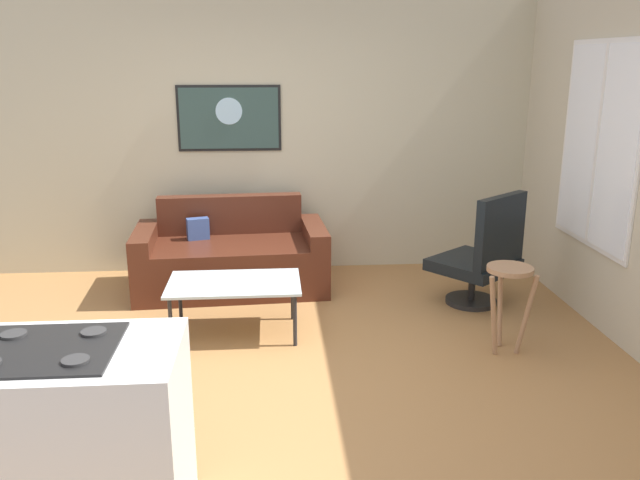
{
  "coord_description": "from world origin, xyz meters",
  "views": [
    {
      "loc": [
        0.03,
        -3.99,
        2.07
      ],
      "look_at": [
        0.41,
        0.9,
        0.7
      ],
      "focal_mm": 36.48,
      "sensor_mm": 36.0,
      "label": 1
    }
  ],
  "objects_px": {
    "couch": "(231,259)",
    "wall_painting": "(229,118)",
    "bar_stool": "(509,286)",
    "armchair": "(483,256)",
    "coffee_table": "(234,286)"
  },
  "relations": [
    {
      "from": "couch",
      "to": "coffee_table",
      "type": "height_order",
      "value": "couch"
    },
    {
      "from": "couch",
      "to": "wall_painting",
      "type": "relative_size",
      "value": 1.79
    },
    {
      "from": "couch",
      "to": "armchair",
      "type": "distance_m",
      "value": 2.27
    },
    {
      "from": "armchair",
      "to": "wall_painting",
      "type": "relative_size",
      "value": 1.01
    },
    {
      "from": "couch",
      "to": "wall_painting",
      "type": "xyz_separation_m",
      "value": [
        -0.01,
        0.57,
        1.24
      ]
    },
    {
      "from": "bar_stool",
      "to": "wall_painting",
      "type": "xyz_separation_m",
      "value": [
        -2.07,
        2.11,
        1.01
      ]
    },
    {
      "from": "bar_stool",
      "to": "wall_painting",
      "type": "bearing_deg",
      "value": 134.4
    },
    {
      "from": "coffee_table",
      "to": "armchair",
      "type": "xyz_separation_m",
      "value": [
        2.09,
        0.44,
        0.06
      ]
    },
    {
      "from": "bar_stool",
      "to": "coffee_table",
      "type": "bearing_deg",
      "value": 166.59
    },
    {
      "from": "couch",
      "to": "coffee_table",
      "type": "bearing_deg",
      "value": -85.53
    },
    {
      "from": "armchair",
      "to": "wall_painting",
      "type": "distance_m",
      "value": 2.71
    },
    {
      "from": "couch",
      "to": "wall_painting",
      "type": "bearing_deg",
      "value": 90.74
    },
    {
      "from": "armchair",
      "to": "bar_stool",
      "type": "height_order",
      "value": "armchair"
    },
    {
      "from": "coffee_table",
      "to": "wall_painting",
      "type": "relative_size",
      "value": 1.02
    },
    {
      "from": "couch",
      "to": "coffee_table",
      "type": "distance_m",
      "value": 1.08
    }
  ]
}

